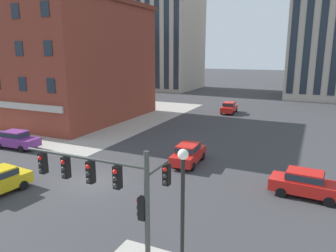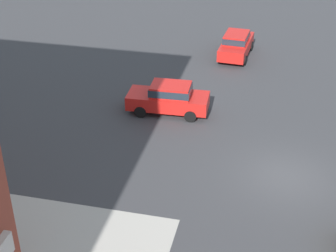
% 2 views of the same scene
% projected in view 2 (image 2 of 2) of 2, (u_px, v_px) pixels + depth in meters
% --- Properties ---
extents(ground_plane, '(320.00, 320.00, 0.00)m').
position_uv_depth(ground_plane, '(285.00, 176.00, 22.84)').
color(ground_plane, '#38383A').
extents(car_cross_eastbound, '(2.04, 4.47, 1.68)m').
position_uv_depth(car_cross_eastbound, '(169.00, 97.00, 27.65)').
color(car_cross_eastbound, red).
rests_on(car_cross_eastbound, ground).
extents(car_parked_curb, '(4.51, 2.11, 1.68)m').
position_uv_depth(car_parked_curb, '(236.00, 44.00, 34.68)').
color(car_parked_curb, red).
rests_on(car_parked_curb, ground).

